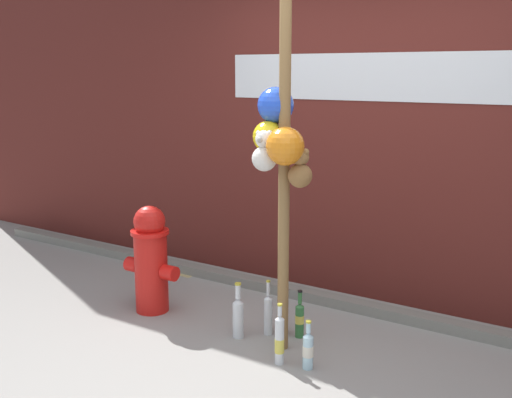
% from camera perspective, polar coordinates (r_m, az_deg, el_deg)
% --- Properties ---
extents(ground_plane, '(14.00, 14.00, 0.00)m').
position_cam_1_polar(ground_plane, '(3.80, 0.22, -16.40)').
color(ground_plane, gray).
extents(building_wall, '(10.00, 0.21, 3.98)m').
position_cam_1_polar(building_wall, '(4.84, 11.25, 13.94)').
color(building_wall, '#561E19').
rests_on(building_wall, ground_plane).
extents(curb_strip, '(8.00, 0.12, 0.08)m').
position_cam_1_polar(curb_strip, '(4.81, 8.52, -9.71)').
color(curb_strip, slate).
rests_on(curb_strip, ground_plane).
extents(memorial_post, '(0.57, 0.36, 2.97)m').
position_cam_1_polar(memorial_post, '(3.74, 2.41, 9.86)').
color(memorial_post, olive).
rests_on(memorial_post, ground_plane).
extents(fire_hydrant, '(0.48, 0.29, 0.82)m').
position_cam_1_polar(fire_hydrant, '(4.67, -9.87, -5.55)').
color(fire_hydrant, red).
rests_on(fire_hydrant, ground_plane).
extents(bottle_0, '(0.07, 0.07, 0.33)m').
position_cam_1_polar(bottle_0, '(4.30, 2.58, -10.97)').
color(bottle_0, silver).
rests_on(bottle_0, ground_plane).
extents(bottle_1, '(0.06, 0.06, 0.34)m').
position_cam_1_polar(bottle_1, '(4.26, 4.13, -11.15)').
color(bottle_1, '#337038').
rests_on(bottle_1, ground_plane).
extents(bottle_2, '(0.07, 0.07, 0.31)m').
position_cam_1_polar(bottle_2, '(3.86, 4.92, -13.93)').
color(bottle_2, '#B2DBEA').
rests_on(bottle_2, ground_plane).
extents(bottle_3, '(0.08, 0.08, 0.39)m').
position_cam_1_polar(bottle_3, '(4.24, -1.69, -10.90)').
color(bottle_3, silver).
rests_on(bottle_3, ground_plane).
extents(bottle_4, '(0.06, 0.06, 0.40)m').
position_cam_1_polar(bottle_4, '(3.89, 2.23, -13.10)').
color(bottle_4, silver).
rests_on(bottle_4, ground_plane).
extents(bottle_5, '(0.06, 0.06, 0.40)m').
position_cam_1_polar(bottle_5, '(4.29, 1.15, -10.68)').
color(bottle_5, silver).
rests_on(bottle_5, ground_plane).
extents(litter_0, '(0.16, 0.10, 0.01)m').
position_cam_1_polar(litter_0, '(5.55, -6.66, -7.08)').
color(litter_0, tan).
rests_on(litter_0, ground_plane).
extents(litter_1, '(0.09, 0.12, 0.01)m').
position_cam_1_polar(litter_1, '(5.35, -8.63, -7.87)').
color(litter_1, '#8C99B2').
rests_on(litter_1, ground_plane).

